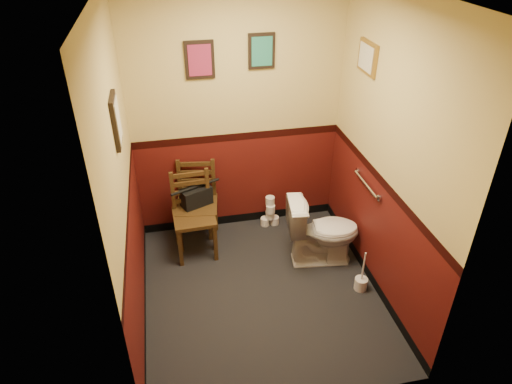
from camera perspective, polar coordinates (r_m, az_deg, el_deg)
floor at (r=4.53m, az=0.66°, el=-12.44°), size 2.20×2.40×0.00m
wall_back at (r=4.77m, az=-2.37°, el=9.54°), size 2.20×0.00×2.70m
wall_front at (r=2.77m, az=6.25°, el=-9.53°), size 2.20×0.00×2.70m
wall_left at (r=3.66m, az=-16.25°, el=0.72°), size 0.00×2.40×2.70m
wall_right at (r=4.07m, az=16.13°, el=4.03°), size 0.00×2.40×2.70m
grab_bar at (r=4.44m, az=13.63°, el=0.96°), size 0.05×0.56×0.06m
framed_print_back_a at (r=4.52m, az=-7.06°, el=16.07°), size 0.28×0.04×0.36m
framed_print_back_b at (r=4.59m, az=0.71°, el=17.21°), size 0.26×0.04×0.34m
framed_print_left at (r=3.53m, az=-17.08°, el=8.53°), size 0.04×0.30×0.38m
framed_print_right at (r=4.31m, az=13.76°, el=16.02°), size 0.04×0.34×0.28m
toilet at (r=4.72m, az=8.33°, el=-4.89°), size 0.79×0.50×0.73m
toilet_brush at (r=4.64m, az=12.98°, el=-11.02°), size 0.13×0.13×0.45m
chair_left at (r=4.80m, az=-7.81°, el=-2.85°), size 0.44×0.44×0.91m
chair_right at (r=4.96m, az=-7.36°, el=-1.46°), size 0.49×0.49×0.92m
handbag at (r=4.86m, az=-7.48°, el=-0.54°), size 0.36×0.27×0.23m
tp_stack at (r=5.30m, az=1.76°, el=-2.67°), size 0.22×0.13×0.38m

